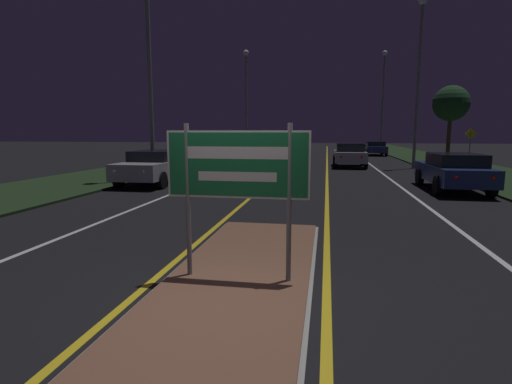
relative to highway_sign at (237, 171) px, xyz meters
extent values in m
plane|color=black|center=(0.00, -0.60, -1.64)|extent=(160.00, 160.00, 0.00)
cube|color=#999993|center=(0.00, 0.00, -1.62)|extent=(2.16, 7.09, 0.05)
cube|color=brown|center=(0.00, 0.00, -1.59)|extent=(2.04, 6.97, 0.10)
cube|color=#1E3319|center=(-9.50, 19.40, -1.60)|extent=(5.00, 100.00, 0.08)
cube|color=#1E3319|center=(9.50, 19.40, -1.60)|extent=(5.00, 100.00, 0.08)
cube|color=gold|center=(-1.27, 24.40, -1.64)|extent=(0.12, 70.00, 0.01)
cube|color=gold|center=(1.27, 24.40, -1.64)|extent=(0.12, 70.00, 0.01)
cube|color=silver|center=(-4.20, 24.40, -1.64)|extent=(0.12, 70.00, 0.01)
cube|color=silver|center=(4.20, 24.40, -1.64)|extent=(0.12, 70.00, 0.01)
cube|color=silver|center=(-7.20, 24.40, -1.64)|extent=(0.10, 70.00, 0.01)
cube|color=silver|center=(7.20, 24.40, -1.64)|extent=(0.10, 70.00, 0.01)
cylinder|color=gray|center=(-0.73, 0.00, -0.44)|extent=(0.07, 0.07, 2.21)
cylinder|color=gray|center=(0.73, 0.00, -0.44)|extent=(0.07, 0.07, 2.21)
cube|color=#19703D|center=(0.00, 0.00, 0.09)|extent=(2.03, 0.04, 0.94)
cube|color=white|center=(0.00, -0.02, 0.09)|extent=(2.03, 0.00, 0.94)
cube|color=#19703D|center=(0.00, -0.02, 0.09)|extent=(1.97, 0.01, 0.88)
cube|color=white|center=(0.00, -0.02, 0.26)|extent=(1.42, 0.01, 0.17)
cube|color=white|center=(0.00, -0.02, -0.07)|extent=(1.12, 0.01, 0.13)
cylinder|color=gray|center=(-6.39, 11.29, 3.77)|extent=(0.18, 0.18, 10.82)
cylinder|color=gray|center=(-6.55, 33.13, 3.10)|extent=(0.18, 0.18, 9.48)
sphere|color=white|center=(-6.55, 33.13, 8.00)|extent=(0.55, 0.55, 0.55)
cylinder|color=gray|center=(6.44, 20.12, 3.13)|extent=(0.18, 0.18, 9.54)
sphere|color=white|center=(6.44, 20.12, 8.05)|extent=(0.52, 0.52, 0.52)
cylinder|color=gray|center=(6.70, 37.56, 3.29)|extent=(0.18, 0.18, 9.85)
sphere|color=white|center=(6.70, 37.56, 8.37)|extent=(0.51, 0.51, 0.51)
cube|color=navy|center=(5.90, 10.55, -0.98)|extent=(1.79, 4.55, 0.62)
cube|color=black|center=(5.90, 10.28, -0.45)|extent=(1.57, 2.36, 0.45)
sphere|color=red|center=(5.35, 8.30, -0.91)|extent=(0.14, 0.14, 0.14)
sphere|color=red|center=(6.45, 8.30, -0.91)|extent=(0.14, 0.14, 0.14)
cylinder|color=black|center=(5.05, 11.96, -1.29)|extent=(0.22, 0.70, 0.70)
cylinder|color=black|center=(6.75, 11.96, -1.29)|extent=(0.22, 0.70, 0.70)
cylinder|color=black|center=(5.05, 9.14, -1.29)|extent=(0.22, 0.70, 0.70)
cylinder|color=black|center=(6.75, 9.14, -1.29)|extent=(0.22, 0.70, 0.70)
cube|color=#B7B7BC|center=(2.66, 20.59, -0.96)|extent=(1.87, 4.26, 0.65)
cube|color=black|center=(2.66, 20.34, -0.38)|extent=(1.65, 2.21, 0.50)
sphere|color=red|center=(2.08, 18.48, -0.88)|extent=(0.14, 0.14, 0.14)
sphere|color=red|center=(3.24, 18.48, -0.88)|extent=(0.14, 0.14, 0.14)
cylinder|color=black|center=(1.76, 21.91, -1.29)|extent=(0.22, 0.71, 0.71)
cylinder|color=black|center=(3.55, 21.91, -1.29)|extent=(0.22, 0.71, 0.71)
cylinder|color=black|center=(1.76, 19.27, -1.29)|extent=(0.22, 0.71, 0.71)
cylinder|color=black|center=(3.55, 19.27, -1.29)|extent=(0.22, 0.71, 0.71)
cube|color=navy|center=(5.77, 34.36, -1.03)|extent=(1.83, 4.56, 0.58)
cube|color=black|center=(5.77, 34.09, -0.52)|extent=(1.61, 2.37, 0.44)
sphere|color=red|center=(5.20, 32.10, -0.96)|extent=(0.14, 0.14, 0.14)
sphere|color=red|center=(6.33, 32.10, -0.96)|extent=(0.14, 0.14, 0.14)
cylinder|color=black|center=(4.89, 35.78, -1.32)|extent=(0.22, 0.63, 0.63)
cylinder|color=black|center=(6.64, 35.78, -1.32)|extent=(0.22, 0.63, 0.63)
cylinder|color=black|center=(4.89, 32.95, -1.32)|extent=(0.22, 0.63, 0.63)
cylinder|color=black|center=(6.64, 32.95, -1.32)|extent=(0.22, 0.63, 0.63)
cube|color=#B7B7BC|center=(-5.96, 10.45, -0.98)|extent=(1.88, 4.42, 0.65)
cube|color=black|center=(-5.96, 10.72, -0.44)|extent=(1.65, 2.30, 0.42)
sphere|color=white|center=(-6.54, 8.26, -0.90)|extent=(0.14, 0.14, 0.14)
sphere|color=white|center=(-5.37, 8.26, -0.90)|extent=(0.14, 0.14, 0.14)
cylinder|color=black|center=(-6.85, 9.08, -1.30)|extent=(0.22, 0.68, 0.68)
cylinder|color=black|center=(-5.06, 9.08, -1.30)|extent=(0.22, 0.68, 0.68)
cylinder|color=black|center=(-6.85, 11.82, -1.30)|extent=(0.22, 0.68, 0.68)
cylinder|color=black|center=(-5.06, 11.82, -1.30)|extent=(0.22, 0.68, 0.68)
cube|color=#B7B7BC|center=(-5.70, 20.48, -1.01)|extent=(1.72, 4.01, 0.60)
cube|color=black|center=(-5.70, 20.72, -0.45)|extent=(1.51, 2.08, 0.52)
sphere|color=white|center=(-6.23, 18.50, -0.93)|extent=(0.14, 0.14, 0.14)
sphere|color=white|center=(-5.16, 18.50, -0.93)|extent=(0.14, 0.14, 0.14)
cylinder|color=black|center=(-6.52, 19.24, -1.30)|extent=(0.22, 0.67, 0.67)
cylinder|color=black|center=(-4.88, 19.24, -1.30)|extent=(0.22, 0.67, 0.67)
cylinder|color=black|center=(-6.52, 21.72, -1.30)|extent=(0.22, 0.67, 0.67)
cylinder|color=black|center=(-4.88, 21.72, -1.30)|extent=(0.22, 0.67, 0.67)
cube|color=#4C514C|center=(-2.70, 32.74, -0.99)|extent=(1.86, 4.15, 0.59)
cube|color=black|center=(-2.70, 32.99, -0.48)|extent=(1.64, 2.16, 0.44)
sphere|color=white|center=(-3.28, 30.69, -0.92)|extent=(0.14, 0.14, 0.14)
sphere|color=white|center=(-2.12, 30.69, -0.92)|extent=(0.14, 0.14, 0.14)
cylinder|color=black|center=(-3.59, 31.45, -1.28)|extent=(0.22, 0.71, 0.71)
cylinder|color=black|center=(-1.81, 31.45, -1.28)|extent=(0.22, 0.71, 0.71)
cylinder|color=black|center=(-3.59, 34.03, -1.28)|extent=(0.22, 0.71, 0.71)
cylinder|color=black|center=(-1.81, 34.03, -1.28)|extent=(0.22, 0.71, 0.71)
cylinder|color=gray|center=(8.76, 17.72, -0.52)|extent=(0.06, 0.06, 2.08)
cube|color=yellow|center=(8.76, 17.72, 0.46)|extent=(0.60, 0.02, 0.60)
cylinder|color=#4C3823|center=(8.90, 22.10, 0.15)|extent=(0.24, 0.24, 3.42)
sphere|color=#1E4223|center=(8.90, 22.10, 2.36)|extent=(2.23, 2.23, 2.23)
camera|label=1|loc=(1.22, -5.41, 0.54)|focal=28.00mm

